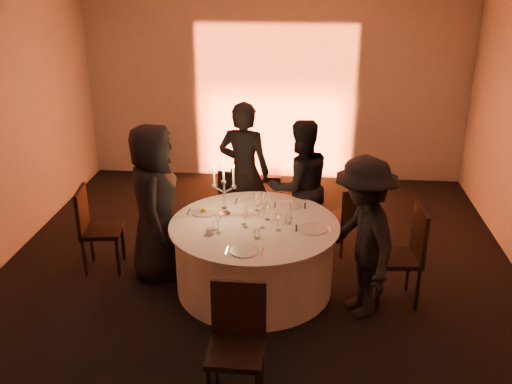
# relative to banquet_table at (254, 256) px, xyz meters

# --- Properties ---
(floor) EXTENTS (7.00, 7.00, 0.00)m
(floor) POSITION_rel_banquet_table_xyz_m (0.00, 0.00, -0.38)
(floor) COLOR black
(floor) RESTS_ON ground
(ceiling) EXTENTS (7.00, 7.00, 0.00)m
(ceiling) POSITION_rel_banquet_table_xyz_m (0.00, 0.00, 2.62)
(ceiling) COLOR silver
(ceiling) RESTS_ON wall_back
(wall_back) EXTENTS (7.00, 0.00, 7.00)m
(wall_back) POSITION_rel_banquet_table_xyz_m (0.00, 3.50, 1.12)
(wall_back) COLOR beige
(wall_back) RESTS_ON floor
(uplighter_fixture) EXTENTS (0.25, 0.12, 0.10)m
(uplighter_fixture) POSITION_rel_banquet_table_xyz_m (0.00, 3.20, -0.33)
(uplighter_fixture) COLOR black
(uplighter_fixture) RESTS_ON floor
(banquet_table) EXTENTS (1.80, 1.80, 0.77)m
(banquet_table) POSITION_rel_banquet_table_xyz_m (0.00, 0.00, 0.00)
(banquet_table) COLOR black
(banquet_table) RESTS_ON floor
(chair_left) EXTENTS (0.49, 0.49, 0.99)m
(chair_left) POSITION_rel_banquet_table_xyz_m (-1.86, 0.26, 0.18)
(chair_left) COLOR black
(chair_left) RESTS_ON floor
(chair_back_left) EXTENTS (0.48, 0.48, 0.90)m
(chair_back_left) POSITION_rel_banquet_table_xyz_m (-0.35, 1.27, 0.12)
(chair_back_left) COLOR black
(chair_back_left) RESTS_ON floor
(chair_back_right) EXTENTS (0.54, 0.54, 0.88)m
(chair_back_right) POSITION_rel_banquet_table_xyz_m (1.03, 0.93, 0.11)
(chair_back_right) COLOR black
(chair_back_right) RESTS_ON floor
(chair_right) EXTENTS (0.50, 0.50, 1.06)m
(chair_right) POSITION_rel_banquet_table_xyz_m (1.57, -0.12, 0.22)
(chair_right) COLOR black
(chair_right) RESTS_ON floor
(chair_front) EXTENTS (0.45, 0.45, 1.01)m
(chair_front) POSITION_rel_banquet_table_xyz_m (0.02, -1.68, 0.19)
(chair_front) COLOR black
(chair_front) RESTS_ON floor
(guest_left) EXTENTS (0.71, 0.95, 1.77)m
(guest_left) POSITION_rel_banquet_table_xyz_m (-1.12, 0.21, 0.50)
(guest_left) COLOR black
(guest_left) RESTS_ON floor
(guest_back_left) EXTENTS (0.72, 0.55, 1.79)m
(guest_back_left) POSITION_rel_banquet_table_xyz_m (-0.25, 1.24, 0.51)
(guest_back_left) COLOR black
(guest_back_left) RESTS_ON floor
(guest_back_right) EXTENTS (0.99, 0.91, 1.65)m
(guest_back_right) POSITION_rel_banquet_table_xyz_m (0.46, 0.96, 0.44)
(guest_back_right) COLOR black
(guest_back_right) RESTS_ON floor
(guest_right) EXTENTS (0.93, 1.22, 1.67)m
(guest_right) POSITION_rel_banquet_table_xyz_m (1.10, -0.36, 0.45)
(guest_right) COLOR black
(guest_right) RESTS_ON floor
(plate_left) EXTENTS (0.36, 0.26, 0.08)m
(plate_left) POSITION_rel_banquet_table_xyz_m (-0.58, 0.22, 0.40)
(plate_left) COLOR silver
(plate_left) RESTS_ON banquet_table
(plate_back_left) EXTENTS (0.36, 0.26, 0.01)m
(plate_back_left) POSITION_rel_banquet_table_xyz_m (-0.09, 0.55, 0.39)
(plate_back_left) COLOR silver
(plate_back_left) RESTS_ON banquet_table
(plate_back_right) EXTENTS (0.35, 0.25, 0.01)m
(plate_back_right) POSITION_rel_banquet_table_xyz_m (0.36, 0.50, 0.39)
(plate_back_right) COLOR silver
(plate_back_right) RESTS_ON banquet_table
(plate_right) EXTENTS (0.36, 0.30, 0.01)m
(plate_right) POSITION_rel_banquet_table_xyz_m (0.61, -0.08, 0.39)
(plate_right) COLOR silver
(plate_right) RESTS_ON banquet_table
(plate_front) EXTENTS (0.36, 0.28, 0.01)m
(plate_front) POSITION_rel_banquet_table_xyz_m (-0.03, -0.62, 0.39)
(plate_front) COLOR silver
(plate_front) RESTS_ON banquet_table
(coffee_cup) EXTENTS (0.11, 0.11, 0.07)m
(coffee_cup) POSITION_rel_banquet_table_xyz_m (-0.43, -0.27, 0.42)
(coffee_cup) COLOR silver
(coffee_cup) RESTS_ON banquet_table
(candelabra) EXTENTS (0.27, 0.13, 0.63)m
(candelabra) POSITION_rel_banquet_table_xyz_m (-0.35, 0.20, 0.61)
(candelabra) COLOR white
(candelabra) RESTS_ON banquet_table
(wine_glass_a) EXTENTS (0.07, 0.07, 0.19)m
(wine_glass_a) POSITION_rel_banquet_table_xyz_m (-0.00, 0.35, 0.52)
(wine_glass_a) COLOR white
(wine_glass_a) RESTS_ON banquet_table
(wine_glass_b) EXTENTS (0.07, 0.07, 0.19)m
(wine_glass_b) POSITION_rel_banquet_table_xyz_m (-0.34, -0.26, 0.52)
(wine_glass_b) COLOR white
(wine_glass_b) RESTS_ON banquet_table
(wine_glass_c) EXTENTS (0.07, 0.07, 0.19)m
(wine_glass_c) POSITION_rel_banquet_table_xyz_m (-0.11, -0.03, 0.52)
(wine_glass_c) COLOR white
(wine_glass_c) RESTS_ON banquet_table
(wine_glass_d) EXTENTS (0.07, 0.07, 0.19)m
(wine_glass_d) POSITION_rel_banquet_table_xyz_m (0.26, -0.14, 0.52)
(wine_glass_d) COLOR white
(wine_glass_d) RESTS_ON banquet_table
(wine_glass_e) EXTENTS (0.07, 0.07, 0.19)m
(wine_glass_e) POSITION_rel_banquet_table_xyz_m (0.13, 0.11, 0.52)
(wine_glass_e) COLOR white
(wine_glass_e) RESTS_ON banquet_table
(wine_glass_f) EXTENTS (0.07, 0.07, 0.19)m
(wine_glass_f) POSITION_rel_banquet_table_xyz_m (0.38, 0.17, 0.52)
(wine_glass_f) COLOR white
(wine_glass_f) RESTS_ON banquet_table
(wine_glass_g) EXTENTS (0.07, 0.07, 0.19)m
(wine_glass_g) POSITION_rel_banquet_table_xyz_m (0.07, 0.40, 0.52)
(wine_glass_g) COLOR white
(wine_glass_g) RESTS_ON banquet_table
(wine_glass_h) EXTENTS (0.07, 0.07, 0.19)m
(wine_glass_h) POSITION_rel_banquet_table_xyz_m (-0.08, -0.10, 0.52)
(wine_glass_h) COLOR white
(wine_glass_h) RESTS_ON banquet_table
(wine_glass_i) EXTENTS (0.07, 0.07, 0.19)m
(wine_glass_i) POSITION_rel_banquet_table_xyz_m (0.09, -0.10, 0.52)
(wine_glass_i) COLOR white
(wine_glass_i) RESTS_ON banquet_table
(tumbler_a) EXTENTS (0.07, 0.07, 0.09)m
(tumbler_a) POSITION_rel_banquet_table_xyz_m (0.36, 0.04, 0.43)
(tumbler_a) COLOR white
(tumbler_a) RESTS_ON banquet_table
(tumbler_b) EXTENTS (0.07, 0.07, 0.09)m
(tumbler_b) POSITION_rel_banquet_table_xyz_m (-0.38, -0.18, 0.43)
(tumbler_b) COLOR white
(tumbler_b) RESTS_ON banquet_table
(tumbler_c) EXTENTS (0.07, 0.07, 0.09)m
(tumbler_c) POSITION_rel_banquet_table_xyz_m (0.06, -0.34, 0.43)
(tumbler_c) COLOR white
(tumbler_c) RESTS_ON banquet_table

